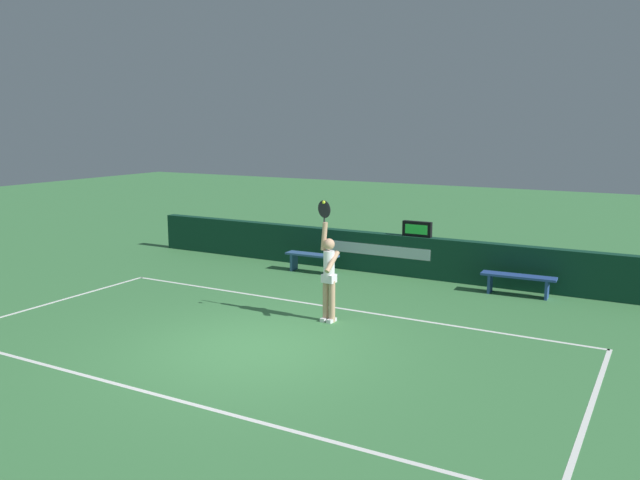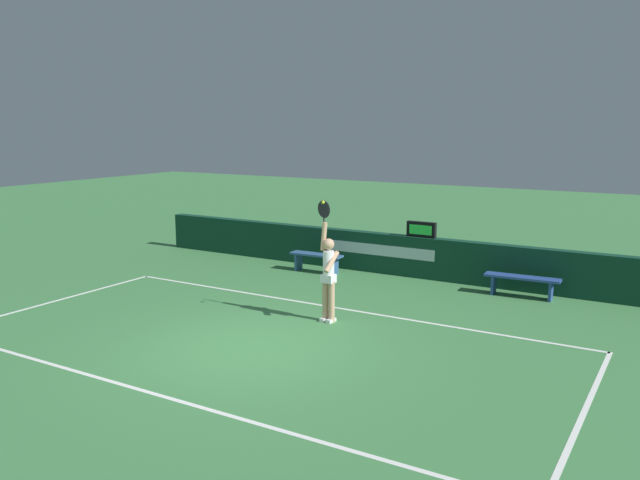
{
  "view_description": "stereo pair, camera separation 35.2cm",
  "coord_description": "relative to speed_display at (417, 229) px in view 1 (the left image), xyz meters",
  "views": [
    {
      "loc": [
        6.21,
        -8.73,
        3.82
      ],
      "look_at": [
        0.14,
        2.15,
        1.56
      ],
      "focal_mm": 36.4,
      "sensor_mm": 36.0,
      "label": 1
    },
    {
      "loc": [
        6.51,
        -8.56,
        3.82
      ],
      "look_at": [
        0.14,
        2.15,
        1.56
      ],
      "focal_mm": 36.4,
      "sensor_mm": 36.0,
      "label": 2
    }
  ],
  "objects": [
    {
      "name": "back_wall",
      "position": [
        -0.59,
        0.0,
        -0.7
      ],
      "size": [
        14.93,
        0.3,
        1.03
      ],
      "color": "#0F3929",
      "rests_on": "ground"
    },
    {
      "name": "court_lines",
      "position": [
        -0.59,
        -6.0,
        -1.22
      ],
      "size": [
        10.89,
        5.24,
        0.0
      ],
      "color": "white",
      "rests_on": "ground"
    },
    {
      "name": "tennis_player",
      "position": [
        -0.15,
        -4.35,
        -0.24
      ],
      "size": [
        0.45,
        0.45,
        2.39
      ],
      "color": "tan",
      "rests_on": "ground"
    },
    {
      "name": "courtside_bench_far",
      "position": [
        2.64,
        -0.6,
        -0.85
      ],
      "size": [
        1.64,
        0.43,
        0.47
      ],
      "color": "#294890",
      "rests_on": "ground"
    },
    {
      "name": "tennis_ball",
      "position": [
        -0.18,
        -4.5,
        1.14
      ],
      "size": [
        0.06,
        0.06,
        0.06
      ],
      "color": "#CADC2C"
    },
    {
      "name": "ground_plane",
      "position": [
        -0.59,
        -6.32,
        -1.22
      ],
      "size": [
        60.0,
        60.0,
        0.0
      ],
      "primitive_type": "plane",
      "color": "#3E7F45"
    },
    {
      "name": "speed_display",
      "position": [
        0.0,
        0.0,
        0.0
      ],
      "size": [
        0.74,
        0.15,
        0.38
      ],
      "color": "black",
      "rests_on": "back_wall"
    },
    {
      "name": "courtside_bench_near",
      "position": [
        -2.53,
        -0.85,
        -0.85
      ],
      "size": [
        1.43,
        0.4,
        0.49
      ],
      "color": "#32588C",
      "rests_on": "ground"
    }
  ]
}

